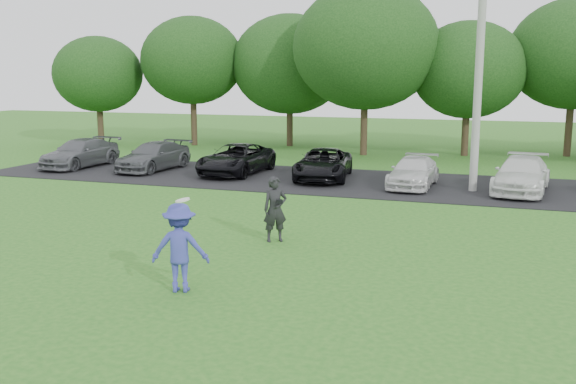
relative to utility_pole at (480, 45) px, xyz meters
name	(u,v)px	position (x,y,z in m)	size (l,w,h in m)	color
ground	(231,287)	(-3.97, -12.41, -5.14)	(100.00, 100.00, 0.00)	#25671D
parking_lot	(367,183)	(-3.97, 0.59, -5.12)	(32.00, 6.50, 0.03)	black
utility_pole	(480,45)	(0.00, 0.00, 0.00)	(0.28, 0.28, 10.27)	#A6A5A0
frisbee_player	(180,248)	(-4.80, -12.94, -4.27)	(1.26, 0.94, 1.92)	#3C41A9
camera_bystander	(275,209)	(-4.34, -8.82, -4.31)	(0.72, 0.65, 1.64)	black
parked_cars	(341,166)	(-5.01, 0.63, -4.51)	(28.25, 5.08, 1.24)	#5A5C62
tree_row	(438,59)	(-2.46, 10.35, -0.23)	(42.39, 9.85, 8.64)	#38281C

